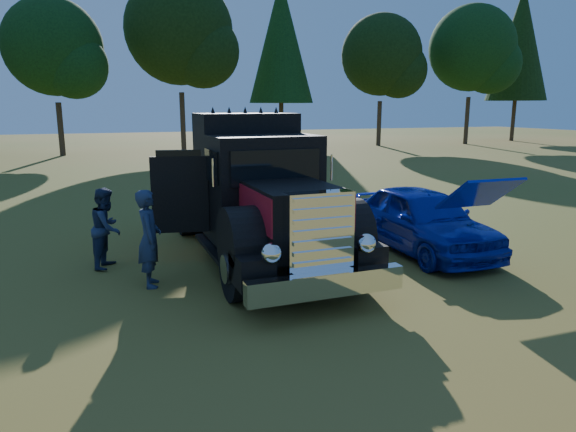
# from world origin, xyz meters

# --- Properties ---
(ground) EXTENTS (120.00, 120.00, 0.00)m
(ground) POSITION_xyz_m (0.00, 0.00, 0.00)
(ground) COLOR #375118
(ground) RESTS_ON ground
(treeline) EXTENTS (72.10, 24.04, 13.84)m
(treeline) POSITION_xyz_m (-3.59, 27.50, 7.67)
(treeline) COLOR #2D2116
(treeline) RESTS_ON ground
(diamond_t_truck) EXTENTS (3.36, 7.16, 3.00)m
(diamond_t_truck) POSITION_xyz_m (0.99, 2.55, 1.28)
(diamond_t_truck) COLOR black
(diamond_t_truck) RESTS_ON ground
(hotrod_coupe) EXTENTS (1.76, 4.29, 1.89)m
(hotrod_coupe) POSITION_xyz_m (4.55, 1.91, 0.72)
(hotrod_coupe) COLOR #0838BD
(hotrod_coupe) RESTS_ON ground
(spectator_near) EXTENTS (0.48, 0.67, 1.74)m
(spectator_near) POSITION_xyz_m (-1.29, 1.69, 0.87)
(spectator_near) COLOR #1F2E4A
(spectator_near) RESTS_ON ground
(spectator_far) EXTENTS (0.85, 0.95, 1.60)m
(spectator_far) POSITION_xyz_m (-1.96, 3.13, 0.80)
(spectator_far) COLOR navy
(spectator_far) RESTS_ON ground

